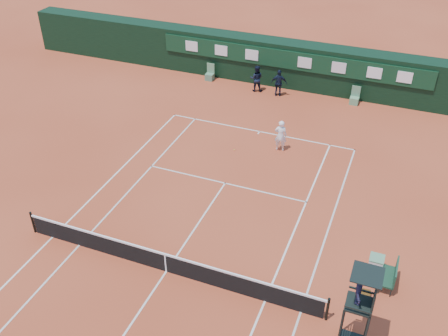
# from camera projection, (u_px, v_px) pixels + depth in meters

# --- Properties ---
(ground) EXTENTS (90.00, 90.00, 0.00)m
(ground) POSITION_uv_depth(u_px,v_px,m) (166.00, 271.00, 19.85)
(ground) COLOR #C34E2E
(ground) RESTS_ON ground
(court_lines) EXTENTS (11.05, 23.85, 0.01)m
(court_lines) POSITION_uv_depth(u_px,v_px,m) (166.00, 271.00, 19.85)
(court_lines) COLOR silver
(court_lines) RESTS_ON ground
(tennis_net) EXTENTS (12.90, 0.10, 1.10)m
(tennis_net) POSITION_uv_depth(u_px,v_px,m) (166.00, 262.00, 19.56)
(tennis_net) COLOR black
(tennis_net) RESTS_ON ground
(back_wall) EXTENTS (40.00, 1.65, 3.00)m
(back_wall) POSITION_uv_depth(u_px,v_px,m) (292.00, 64.00, 33.39)
(back_wall) COLOR black
(back_wall) RESTS_ON ground
(linesman_chair_left) EXTENTS (0.55, 0.50, 1.15)m
(linesman_chair_left) POSITION_uv_depth(u_px,v_px,m) (210.00, 76.00, 34.76)
(linesman_chair_left) COLOR #568362
(linesman_chair_left) RESTS_ON ground
(linesman_chair_right) EXTENTS (0.55, 0.50, 1.15)m
(linesman_chair_right) POSITION_uv_depth(u_px,v_px,m) (354.00, 99.00, 31.73)
(linesman_chair_right) COLOR #649A6C
(linesman_chair_right) RESTS_ON ground
(umpire_chair) EXTENTS (0.96, 0.95, 3.42)m
(umpire_chair) POSITION_uv_depth(u_px,v_px,m) (361.00, 295.00, 15.66)
(umpire_chair) COLOR black
(umpire_chair) RESTS_ON ground
(player_bench) EXTENTS (0.55, 1.20, 1.10)m
(player_bench) POSITION_uv_depth(u_px,v_px,m) (391.00, 275.00, 18.90)
(player_bench) COLOR #173B27
(player_bench) RESTS_ON ground
(tennis_bag) EXTENTS (0.41, 0.86, 0.32)m
(tennis_bag) POSITION_uv_depth(u_px,v_px,m) (364.00, 300.00, 18.44)
(tennis_bag) COLOR black
(tennis_bag) RESTS_ON ground
(cooler) EXTENTS (0.57, 0.57, 0.65)m
(cooler) POSITION_uv_depth(u_px,v_px,m) (376.00, 263.00, 19.76)
(cooler) COLOR white
(cooler) RESTS_ON ground
(tennis_ball) EXTENTS (0.07, 0.07, 0.07)m
(tennis_ball) POSITION_uv_depth(u_px,v_px,m) (234.00, 150.00, 27.29)
(tennis_ball) COLOR yellow
(tennis_ball) RESTS_ON ground
(player) EXTENTS (0.71, 0.52, 1.80)m
(player) POSITION_uv_depth(u_px,v_px,m) (281.00, 136.00, 26.83)
(player) COLOR white
(player) RESTS_ON ground
(ball_kid_left) EXTENTS (1.00, 0.86, 1.78)m
(ball_kid_left) POSITION_uv_depth(u_px,v_px,m) (256.00, 78.00, 32.97)
(ball_kid_left) COLOR black
(ball_kid_left) RESTS_ON ground
(ball_kid_right) EXTENTS (1.12, 0.69, 1.78)m
(ball_kid_right) POSITION_uv_depth(u_px,v_px,m) (279.00, 83.00, 32.37)
(ball_kid_right) COLOR black
(ball_kid_right) RESTS_ON ground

